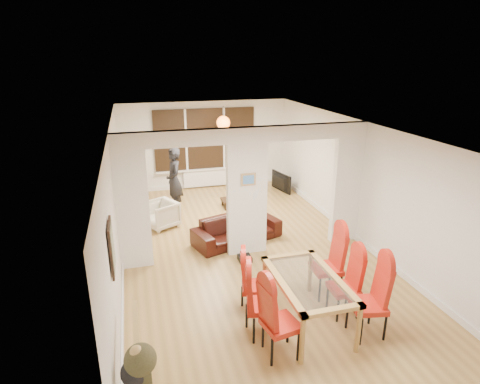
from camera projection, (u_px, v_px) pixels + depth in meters
name	position (u px, v px, depth m)	size (l,w,h in m)	color
floor	(246.00, 251.00, 8.35)	(5.00, 9.00, 0.01)	#A47D42
room_walls	(247.00, 192.00, 7.92)	(5.00, 9.00, 2.60)	silver
divider_wall	(247.00, 192.00, 7.92)	(5.00, 0.18, 2.60)	white
bay_window_blinds	(205.00, 139.00, 11.91)	(3.00, 0.08, 1.80)	black
radiator	(206.00, 178.00, 12.26)	(1.40, 0.08, 0.50)	white
pendant_light	(223.00, 123.00, 10.73)	(0.36, 0.36, 0.36)	orange
stair_newel	(139.00, 356.00, 4.69)	(0.40, 1.20, 1.10)	tan
wall_poster	(112.00, 247.00, 5.02)	(0.04, 0.52, 0.67)	gray
pillar_photo	(248.00, 179.00, 7.74)	(0.30, 0.03, 0.25)	#4C8CD8
dining_table	(307.00, 301.00, 6.02)	(0.92, 1.64, 0.77)	olive
dining_chair_la	(281.00, 319.00, 5.32)	(0.45, 0.45, 1.13)	#A71D11
dining_chair_lb	(262.00, 301.00, 5.73)	(0.44, 0.44, 1.10)	#A71D11
dining_chair_lc	(255.00, 282.00, 6.27)	(0.41, 0.41, 1.02)	#A71D11
dining_chair_ra	(368.00, 300.00, 5.70)	(0.47, 0.47, 1.16)	#A71D11
dining_chair_rb	(344.00, 284.00, 6.18)	(0.42, 0.42, 1.06)	#A71D11
dining_chair_rc	(326.00, 264.00, 6.68)	(0.47, 0.47, 1.16)	#A71D11
sofa	(237.00, 229.00, 8.73)	(1.93, 0.76, 0.56)	black
armchair	(161.00, 214.00, 9.44)	(0.69, 0.67, 0.63)	beige
person	(174.00, 181.00, 10.18)	(0.40, 0.62, 1.69)	black
television	(278.00, 182.00, 11.93)	(0.13, 0.96, 0.55)	black
coffee_table	(240.00, 202.00, 10.79)	(0.96, 0.48, 0.22)	black
bottle	(232.00, 194.00, 10.66)	(0.07, 0.07, 0.29)	#143F19
bowl	(240.00, 198.00, 10.69)	(0.20, 0.20, 0.05)	black
shoes	(245.00, 258.00, 7.95)	(0.25, 0.27, 0.10)	black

